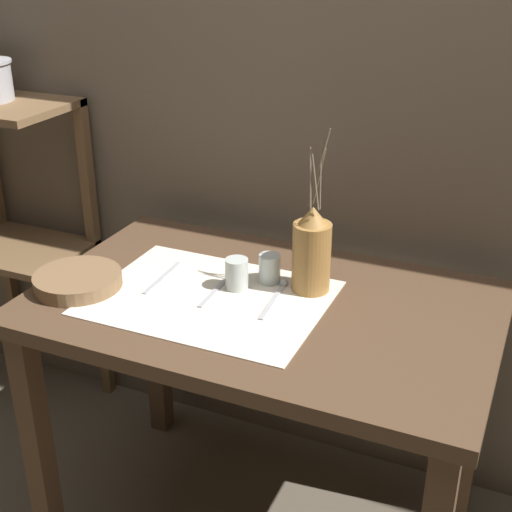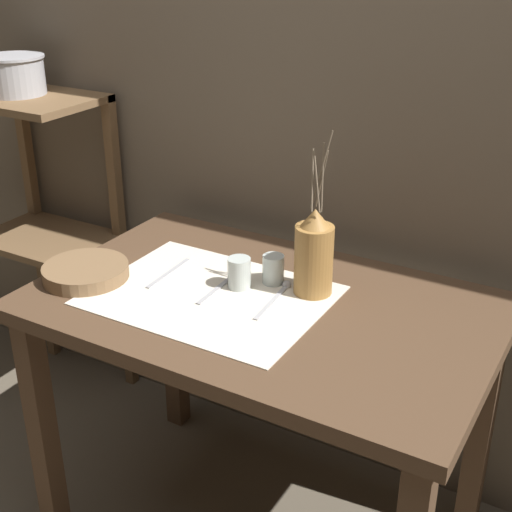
# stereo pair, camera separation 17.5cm
# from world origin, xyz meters

# --- Properties ---
(stone_wall_back) EXTENTS (7.00, 0.06, 2.40)m
(stone_wall_back) POSITION_xyz_m (0.00, 0.48, 1.20)
(stone_wall_back) COLOR brown
(stone_wall_back) RESTS_ON ground_plane
(wooden_table) EXTENTS (1.16, 0.73, 0.78)m
(wooden_table) POSITION_xyz_m (0.00, 0.00, 0.67)
(wooden_table) COLOR #4C3523
(wooden_table) RESTS_ON ground_plane
(wooden_shelf_unit) EXTENTS (0.45, 0.33, 1.13)m
(wooden_shelf_unit) POSITION_xyz_m (-1.03, 0.30, 0.78)
(wooden_shelf_unit) COLOR brown
(wooden_shelf_unit) RESTS_ON ground_plane
(linen_cloth) EXTENTS (0.58, 0.44, 0.00)m
(linen_cloth) POSITION_xyz_m (-0.13, -0.04, 0.78)
(linen_cloth) COLOR beige
(linen_cloth) RESTS_ON wooden_table
(pitcher_with_flowers) EXTENTS (0.10, 0.10, 0.43)m
(pitcher_with_flowers) POSITION_xyz_m (0.09, 0.10, 0.89)
(pitcher_with_flowers) COLOR olive
(pitcher_with_flowers) RESTS_ON wooden_table
(wooden_bowl) EXTENTS (0.23, 0.23, 0.04)m
(wooden_bowl) POSITION_xyz_m (-0.47, -0.13, 0.80)
(wooden_bowl) COLOR brown
(wooden_bowl) RESTS_ON wooden_table
(glass_tumbler_near) EXTENTS (0.06, 0.06, 0.08)m
(glass_tumbler_near) POSITION_xyz_m (-0.09, 0.03, 0.82)
(glass_tumbler_near) COLOR #B7C1BC
(glass_tumbler_near) RESTS_ON wooden_table
(glass_tumbler_far) EXTENTS (0.06, 0.06, 0.08)m
(glass_tumbler_far) POSITION_xyz_m (-0.02, 0.10, 0.82)
(glass_tumbler_far) COLOR #B7C1BC
(glass_tumbler_far) RESTS_ON wooden_table
(fork_outer) EXTENTS (0.02, 0.20, 0.00)m
(fork_outer) POSITION_xyz_m (-0.29, -0.00, 0.79)
(fork_outer) COLOR #A8A8AD
(fork_outer) RESTS_ON wooden_table
(knife_center) EXTENTS (0.02, 0.20, 0.00)m
(knife_center) POSITION_xyz_m (-0.13, -0.01, 0.79)
(knife_center) COLOR #A8A8AD
(knife_center) RESTS_ON wooden_table
(spoon_outer) EXTENTS (0.03, 0.21, 0.02)m
(spoon_outer) POSITION_xyz_m (0.02, 0.06, 0.79)
(spoon_outer) COLOR #A8A8AD
(spoon_outer) RESTS_ON wooden_table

